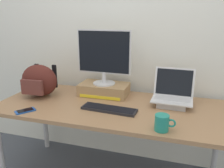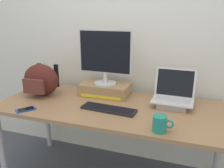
{
  "view_description": "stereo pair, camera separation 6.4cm",
  "coord_description": "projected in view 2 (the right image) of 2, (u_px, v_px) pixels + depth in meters",
  "views": [
    {
      "loc": [
        0.49,
        -1.64,
        1.43
      ],
      "look_at": [
        0.0,
        0.0,
        0.91
      ],
      "focal_mm": 36.61,
      "sensor_mm": 36.0,
      "label": 1
    },
    {
      "loc": [
        0.55,
        -1.62,
        1.43
      ],
      "look_at": [
        0.0,
        0.0,
        0.91
      ],
      "focal_mm": 36.61,
      "sensor_mm": 36.0,
      "label": 2
    }
  ],
  "objects": [
    {
      "name": "cell_phone",
      "position": [
        26.0,
        109.0,
        1.75
      ],
      "size": [
        0.14,
        0.16,
        0.01
      ],
      "rotation": [
        0.0,
        0.0,
        -0.65
      ],
      "color": "#19479E",
      "rests_on": "desk"
    },
    {
      "name": "plush_toy",
      "position": [
        47.0,
        81.0,
        2.34
      ],
      "size": [
        0.1,
        0.1,
        0.1
      ],
      "color": "gold",
      "rests_on": "desk"
    },
    {
      "name": "desk",
      "position": [
        112.0,
        113.0,
        1.86
      ],
      "size": [
        1.86,
        0.79,
        0.73
      ],
      "color": "#99704C",
      "rests_on": "ground"
    },
    {
      "name": "back_wall",
      "position": [
        129.0,
        30.0,
        2.13
      ],
      "size": [
        7.0,
        0.1,
        2.6
      ],
      "primitive_type": "cube",
      "color": "silver",
      "rests_on": "ground"
    },
    {
      "name": "messenger_backpack",
      "position": [
        41.0,
        80.0,
        2.05
      ],
      "size": [
        0.34,
        0.27,
        0.28
      ],
      "rotation": [
        0.0,
        0.0,
        0.04
      ],
      "color": "#4C1E19",
      "rests_on": "desk"
    },
    {
      "name": "open_laptop",
      "position": [
        173.0,
        99.0,
        1.82
      ],
      "size": [
        0.33,
        0.25,
        0.29
      ],
      "rotation": [
        0.0,
        0.0,
        -0.04
      ],
      "color": "#ADADB2",
      "rests_on": "desk"
    },
    {
      "name": "coffee_mug",
      "position": [
        160.0,
        124.0,
        1.42
      ],
      "size": [
        0.13,
        0.09,
        0.1
      ],
      "color": "#1E7F70",
      "rests_on": "desk"
    },
    {
      "name": "toner_box_yellow",
      "position": [
        105.0,
        89.0,
        2.08
      ],
      "size": [
        0.43,
        0.26,
        0.1
      ],
      "color": "#9E7A51",
      "rests_on": "desk"
    },
    {
      "name": "desktop_monitor",
      "position": [
        105.0,
        56.0,
        1.99
      ],
      "size": [
        0.48,
        0.2,
        0.48
      ],
      "rotation": [
        0.0,
        0.0,
        -0.03
      ],
      "color": "silver",
      "rests_on": "toner_box_yellow"
    },
    {
      "name": "external_keyboard",
      "position": [
        109.0,
        109.0,
        1.75
      ],
      "size": [
        0.43,
        0.15,
        0.02
      ],
      "rotation": [
        0.0,
        0.0,
        -0.07
      ],
      "color": "black",
      "rests_on": "desk"
    }
  ]
}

